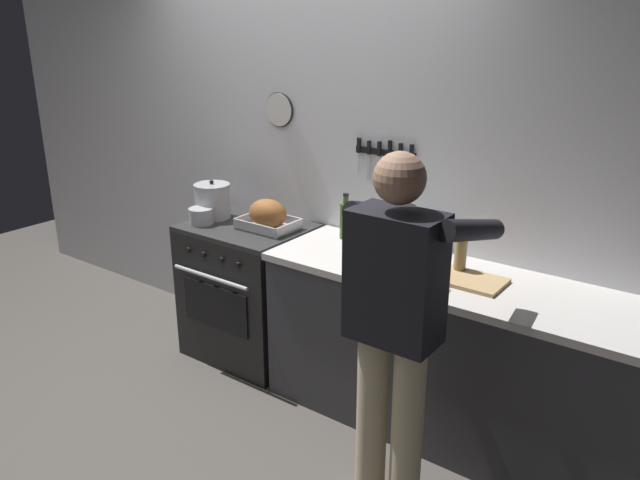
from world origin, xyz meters
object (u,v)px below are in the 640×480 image
object	(u,v)px
saucepan	(201,216)
bottle_olive_oil	(346,220)
bottle_vinegar	(460,255)
stock_pot	(213,201)
stove	(250,290)
bottle_dish_soap	(431,237)
roasting_pan	(268,215)
cutting_board	(467,280)
person_cook	(396,317)

from	to	relation	value
saucepan	bottle_olive_oil	world-z (taller)	bottle_olive_oil
bottle_vinegar	stock_pot	bearing A→B (deg)	-177.55
stove	bottle_dish_soap	world-z (taller)	bottle_dish_soap
roasting_pan	stock_pot	xyz separation A→B (m)	(-0.45, -0.03, 0.03)
stove	stock_pot	bearing A→B (deg)	-178.52
roasting_pan	cutting_board	xyz separation A→B (m)	(1.34, -0.04, -0.08)
stove	bottle_vinegar	xyz separation A→B (m)	(1.41, 0.07, 0.55)
stock_pot	bottle_olive_oil	xyz separation A→B (m)	(0.93, 0.17, 0.00)
person_cook	roasting_pan	world-z (taller)	person_cook
stove	bottle_olive_oil	bearing A→B (deg)	14.28
saucepan	bottle_olive_oil	distance (m)	0.95
bottle_dish_soap	roasting_pan	bearing A→B (deg)	-167.31
stock_pot	saucepan	world-z (taller)	stock_pot
roasting_pan	bottle_olive_oil	xyz separation A→B (m)	(0.49, 0.14, 0.03)
saucepan	bottle_vinegar	bearing A→B (deg)	7.31
person_cook	bottle_vinegar	xyz separation A→B (m)	(-0.05, 0.73, 0.05)
stove	roasting_pan	size ratio (longest dim) A/B	2.56
stock_pot	bottle_vinegar	xyz separation A→B (m)	(1.70, 0.07, -0.01)
bottle_olive_oil	bottle_dish_soap	bearing A→B (deg)	9.56
roasting_pan	cutting_board	distance (m)	1.34
stove	bottle_dish_soap	bearing A→B (deg)	12.19
person_cook	bottle_vinegar	bearing A→B (deg)	-4.55
bottle_vinegar	cutting_board	bearing A→B (deg)	-45.47
person_cook	roasting_pan	bearing A→B (deg)	54.02
person_cook	bottle_dish_soap	world-z (taller)	person_cook
stove	person_cook	world-z (taller)	person_cook
stove	bottle_dish_soap	size ratio (longest dim) A/B	4.16
person_cook	bottle_olive_oil	world-z (taller)	person_cook
bottle_vinegar	bottle_dish_soap	bearing A→B (deg)	144.27
stove	roasting_pan	xyz separation A→B (m)	(0.16, 0.02, 0.54)
bottle_vinegar	bottle_dish_soap	size ratio (longest dim) A/B	1.10
stock_pot	bottle_dish_soap	xyz separation A→B (m)	(1.45, 0.26, -0.02)
person_cook	saucepan	world-z (taller)	person_cook
person_cook	stock_pot	distance (m)	1.87
saucepan	bottle_vinegar	world-z (taller)	bottle_vinegar
stove	bottle_dish_soap	xyz separation A→B (m)	(1.16, 0.25, 0.54)
bottle_vinegar	roasting_pan	bearing A→B (deg)	-178.14
stock_pot	roasting_pan	bearing A→B (deg)	4.10
saucepan	stock_pot	bearing A→B (deg)	104.40
bottle_dish_soap	bottle_vinegar	bearing A→B (deg)	-35.73
cutting_board	bottle_dish_soap	world-z (taller)	bottle_dish_soap
person_cook	roasting_pan	distance (m)	1.48
stove	bottle_olive_oil	size ratio (longest dim) A/B	3.27
stove	bottle_olive_oil	distance (m)	0.87
cutting_board	roasting_pan	bearing A→B (deg)	178.19
stove	person_cook	distance (m)	1.68
roasting_pan	stock_pot	size ratio (longest dim) A/B	1.39
stove	roasting_pan	bearing A→B (deg)	8.97
cutting_board	bottle_vinegar	world-z (taller)	bottle_vinegar
stove	stock_pot	world-z (taller)	stock_pot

